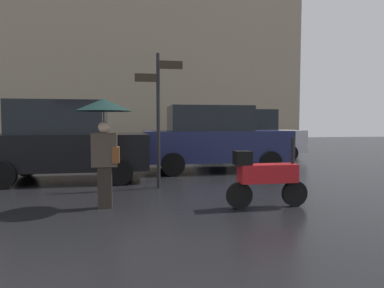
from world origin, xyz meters
TOP-DOWN VIEW (x-y plane):
  - pedestrian_with_umbrella at (-0.20, 3.75)m, footprint 0.97×0.97m
  - parked_scooter at (2.57, 3.27)m, footprint 1.49×0.32m
  - parked_car_left at (-1.41, 6.78)m, footprint 4.03×1.97m
  - parked_car_right at (2.76, 7.90)m, footprint 4.45×1.99m
  - parked_car_distant at (4.76, 10.67)m, footprint 4.38×1.94m
  - street_signpost at (0.86, 5.37)m, footprint 1.08×0.08m

SIDE VIEW (x-z plane):
  - parked_scooter at x=2.57m, z-range -0.06..1.18m
  - parked_car_distant at x=4.76m, z-range 0.00..2.03m
  - parked_car_right at x=2.76m, z-range 0.01..2.02m
  - parked_car_left at x=-1.41m, z-range 0.00..2.05m
  - pedestrian_with_umbrella at x=-0.20m, z-range 0.55..2.47m
  - street_signpost at x=0.86m, z-range 0.32..3.38m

